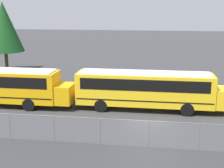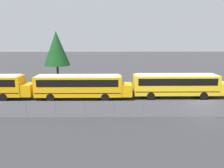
% 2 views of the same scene
% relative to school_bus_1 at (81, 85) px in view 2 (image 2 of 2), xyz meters
% --- Properties ---
extents(ground_plane, '(200.00, 200.00, 0.00)m').
position_rel_school_bus_1_xyz_m(ground_plane, '(13.35, -6.66, -1.94)').
color(ground_plane, '#38383A').
extents(fence, '(78.80, 0.07, 1.74)m').
position_rel_school_bus_1_xyz_m(fence, '(13.35, -6.67, -1.05)').
color(fence, '#9EA0A5').
rests_on(fence, ground_plane).
extents(school_bus_1, '(12.76, 2.47, 3.25)m').
position_rel_school_bus_1_xyz_m(school_bus_1, '(0.00, 0.00, 0.00)').
color(school_bus_1, '#EDA80F').
rests_on(school_bus_1, ground_plane).
extents(school_bus_2, '(12.76, 2.47, 3.25)m').
position_rel_school_bus_1_xyz_m(school_bus_2, '(13.01, 0.61, 0.00)').
color(school_bus_2, yellow).
rests_on(school_bus_2, ground_plane).
extents(tree_2, '(5.00, 5.00, 9.22)m').
position_rel_school_bus_1_xyz_m(tree_2, '(-6.37, 14.33, 4.01)').
color(tree_2, '#51381E').
rests_on(tree_2, ground_plane).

